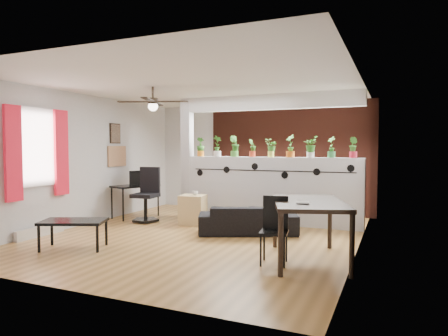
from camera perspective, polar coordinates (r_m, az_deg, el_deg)
room_shell at (r=6.96m, az=-3.17°, el=0.94°), size 6.30×7.10×2.90m
partition_wall at (r=8.11m, az=6.70°, el=-3.21°), size 3.60×0.18×1.35m
ceiling_header at (r=8.11m, az=6.77°, el=9.35°), size 3.60×0.18×0.30m
pier_column at (r=8.80m, az=-5.28°, el=1.36°), size 0.22×0.20×2.60m
brick_panel at (r=9.48m, az=9.27°, el=1.45°), size 3.90×0.05×2.60m
vine_decal at (r=7.98m, az=6.52°, el=-0.39°), size 3.31×0.01×0.30m
window_assembly at (r=7.57m, az=-25.09°, el=2.41°), size 0.09×1.30×1.55m
baseboard_heater at (r=7.70m, az=-24.77°, el=-8.21°), size 0.08×1.00×0.18m
corkboard at (r=9.15m, az=-15.03°, el=1.65°), size 0.03×0.60×0.45m
framed_art at (r=9.12m, az=-15.28°, el=4.78°), size 0.03×0.34×0.44m
ceiling_fan at (r=7.14m, az=-10.12°, el=9.10°), size 1.19×1.19×0.43m
potted_plant_0 at (r=8.65m, az=-3.36°, el=3.12°), size 0.22×0.18×0.41m
potted_plant_1 at (r=8.48m, az=-0.98°, el=3.25°), size 0.26×0.23×0.45m
potted_plant_2 at (r=8.32m, az=1.51°, el=3.24°), size 0.25×0.21×0.44m
potted_plant_3 at (r=8.18m, az=4.08°, el=2.96°), size 0.23×0.22×0.36m
potted_plant_4 at (r=8.06m, az=6.73°, el=2.96°), size 0.23×0.21×0.37m
potted_plant_5 at (r=7.96m, az=9.47°, el=3.23°), size 0.30×0.29×0.45m
potted_plant_6 at (r=7.87m, az=12.26°, el=3.08°), size 0.21×0.24×0.41m
potted_plant_7 at (r=7.81m, az=15.11°, el=3.00°), size 0.26×0.25×0.40m
potted_plant_8 at (r=7.76m, az=18.00°, el=2.91°), size 0.25×0.24×0.39m
sofa at (r=7.23m, az=3.44°, el=-7.41°), size 1.79×1.26×0.49m
cube_shelf at (r=8.05m, az=-4.48°, el=-5.97°), size 0.54×0.50×0.59m
cup at (r=7.98m, az=-4.17°, el=-3.58°), size 0.15×0.15×0.09m
computer_desk at (r=9.00m, az=-12.55°, el=-2.83°), size 0.82×1.11×0.72m
monitor at (r=9.11m, az=-12.01°, el=-1.77°), size 0.30×0.17×0.17m
office_chair at (r=8.46m, az=-10.96°, el=-4.25°), size 0.58×0.58×1.11m
dining_table at (r=5.55m, az=11.99°, el=-5.52°), size 1.35×1.72×0.82m
book at (r=5.27m, az=10.29°, el=-4.88°), size 0.21×0.25×0.02m
folding_chair at (r=5.43m, az=7.27°, el=-7.88°), size 0.41×0.41×0.89m
coffee_table at (r=6.54m, az=-20.70°, el=-7.39°), size 1.07×0.85×0.44m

